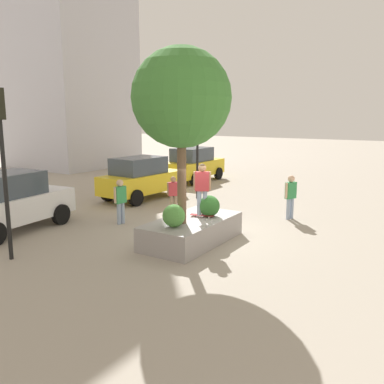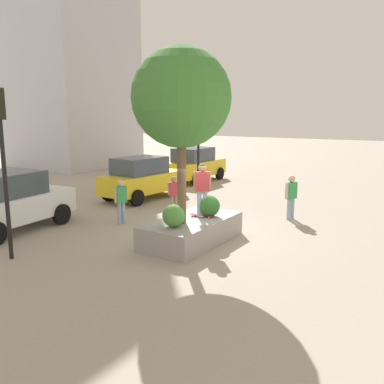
% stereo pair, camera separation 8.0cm
% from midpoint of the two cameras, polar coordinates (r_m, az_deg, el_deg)
% --- Properties ---
extents(ground_plane, '(120.00, 120.00, 0.00)m').
position_cam_midpoint_polar(ground_plane, '(14.04, 1.04, -6.40)').
color(ground_plane, '#9E9384').
extents(planter_ledge, '(3.65, 1.85, 0.78)m').
position_cam_midpoint_polar(planter_ledge, '(13.49, 0.17, -5.39)').
color(planter_ledge, gray).
rests_on(planter_ledge, ground).
extents(plaza_tree, '(2.99, 2.99, 5.34)m').
position_cam_midpoint_polar(plaza_tree, '(12.50, -1.31, 12.86)').
color(plaza_tree, brown).
rests_on(plaza_tree, planter_ledge).
extents(boxwood_shrub, '(0.71, 0.71, 0.71)m').
position_cam_midpoint_polar(boxwood_shrub, '(13.69, 2.58, -1.95)').
color(boxwood_shrub, '#2D6628').
rests_on(boxwood_shrub, planter_ledge).
extents(hedge_clump, '(0.69, 0.69, 0.69)m').
position_cam_midpoint_polar(hedge_clump, '(12.42, -2.38, -3.31)').
color(hedge_clump, '#4C8C3D').
rests_on(hedge_clump, planter_ledge).
extents(skateboard, '(0.43, 0.83, 0.07)m').
position_cam_midpoint_polar(skateboard, '(13.68, 1.57, -3.24)').
color(skateboard, '#A51E1E').
rests_on(skateboard, planter_ledge).
extents(skateboarder, '(0.39, 0.52, 1.71)m').
position_cam_midpoint_polar(skateboarder, '(13.47, 1.59, 0.90)').
color(skateboarder, '#8C9EB7').
rests_on(skateboarder, skateboard).
extents(police_car, '(4.74, 2.53, 2.12)m').
position_cam_midpoint_polar(police_car, '(16.01, -23.89, -1.21)').
color(police_car, white).
rests_on(police_car, ground).
extents(sedan_parked, '(4.59, 2.34, 2.08)m').
position_cam_midpoint_polar(sedan_parked, '(20.45, -6.80, 1.98)').
color(sedan_parked, gold).
rests_on(sedan_parked, ground).
extents(taxi_cab, '(4.54, 2.14, 2.11)m').
position_cam_midpoint_polar(taxi_cab, '(25.73, 0.47, 3.87)').
color(taxi_cab, gold).
rests_on(taxi_cab, ground).
extents(traffic_light_corner, '(0.36, 0.32, 4.60)m').
position_cam_midpoint_polar(traffic_light_corner, '(20.17, 1.02, 7.86)').
color(traffic_light_corner, black).
rests_on(traffic_light_corner, ground).
extents(traffic_light_median, '(0.34, 0.37, 4.83)m').
position_cam_midpoint_polar(traffic_light_median, '(12.57, -24.66, 5.85)').
color(traffic_light_median, black).
rests_on(traffic_light_median, ground).
extents(bystander_watching, '(0.56, 0.37, 1.77)m').
position_cam_midpoint_polar(bystander_watching, '(16.79, 13.72, -0.27)').
color(bystander_watching, '#8C9EB7').
rests_on(bystander_watching, ground).
extents(passerby_with_bag, '(0.43, 0.42, 1.56)m').
position_cam_midpoint_polar(passerby_with_bag, '(17.42, -2.39, 0.02)').
color(passerby_with_bag, '#847056').
rests_on(passerby_with_bag, ground).
extents(pedestrian_crossing, '(0.58, 0.27, 1.72)m').
position_cam_midpoint_polar(pedestrian_crossing, '(15.85, -9.70, -0.87)').
color(pedestrian_crossing, '#8C9EB7').
rests_on(pedestrian_crossing, ground).
extents(brick_midrise, '(8.04, 7.84, 21.50)m').
position_cam_midpoint_polar(brick_midrise, '(35.93, -16.58, 20.89)').
color(brick_midrise, '#B2B2BC').
rests_on(brick_midrise, ground).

